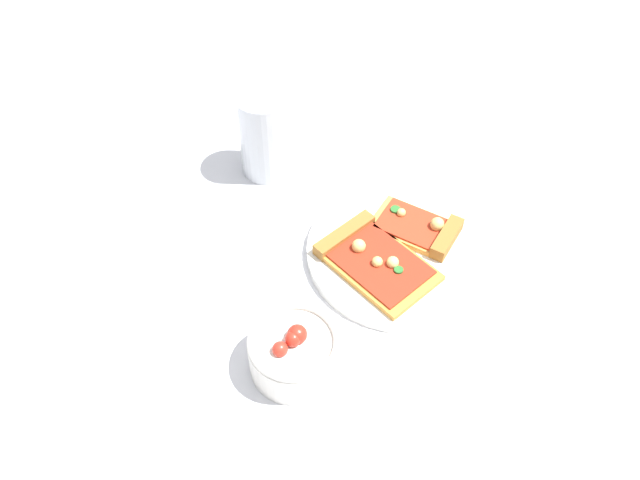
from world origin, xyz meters
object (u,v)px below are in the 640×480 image
Objects in this scene: plate at (401,252)px; salad_bowl at (294,352)px; pizza_slice_far at (372,258)px; soda_glass at (265,137)px; pizza_slice_near at (423,229)px.

salad_bowl is at bearing -162.55° from plate.
soda_glass reaches higher than pizza_slice_far.
salad_bowl is at bearing -156.64° from pizza_slice_far.
plate is 1.91× the size of pizza_slice_near.
pizza_slice_near and pizza_slice_far have the same top height.
soda_glass is (-0.11, 0.24, 0.04)m from pizza_slice_near.
pizza_slice_near is (0.04, 0.01, 0.01)m from plate.
salad_bowl is 0.35m from soda_glass.
pizza_slice_far reaches higher than plate.
plate is at bearing 17.45° from salad_bowl.
plate is 0.26m from soda_glass.
salad_bowl is 0.80× the size of soda_glass.
salad_bowl reaches higher than plate.
plate is at bearing -169.95° from pizza_slice_near.
pizza_slice_near is 0.09m from pizza_slice_far.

